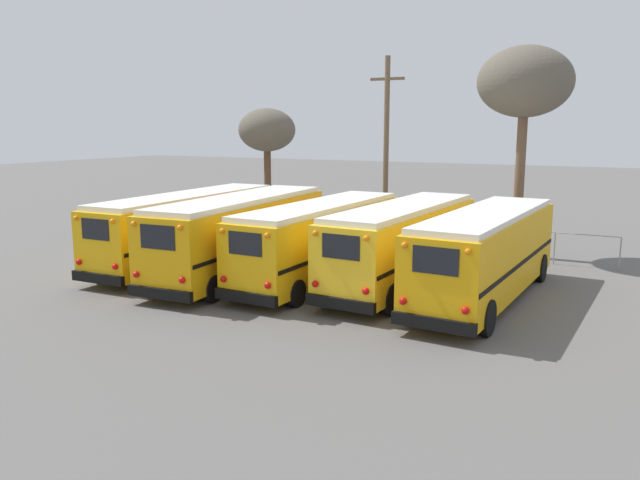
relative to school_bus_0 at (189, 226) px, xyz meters
The scene contains 10 objects.
ground_plane 6.61m from the school_bus_0, ahead, with size 160.00×160.00×0.00m, color #5B5956.
school_bus_0 is the anchor object (origin of this frame).
school_bus_1 3.26m from the school_bus_0, 11.85° to the right, with size 3.07×10.58×3.19m.
school_bus_2 6.38m from the school_bus_0, ahead, with size 2.69×10.24×3.02m.
school_bus_3 9.59m from the school_bus_0, ahead, with size 2.93×10.01×3.09m.
school_bus_4 12.77m from the school_bus_0, ahead, with size 3.05×10.30×3.10m.
utility_pole 11.14m from the school_bus_0, 58.78° to the left, with size 1.80×0.27×9.42m.
bare_tree_0 16.08m from the school_bus_0, 33.74° to the left, with size 4.18×4.18×9.45m.
bare_tree_1 11.60m from the school_bus_0, 103.54° to the left, with size 3.36×3.36×7.00m.
fence_line 9.69m from the school_bus_0, 48.68° to the left, with size 20.83×0.06×1.42m.
Camera 1 is at (10.86, -21.45, 5.93)m, focal length 35.00 mm.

